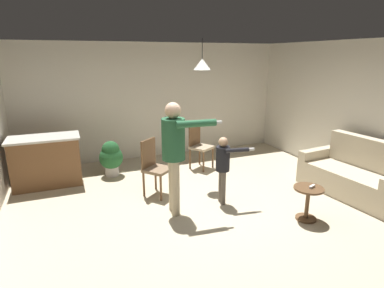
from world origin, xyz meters
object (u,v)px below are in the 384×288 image
object	(u,v)px
dining_chair_by_counter	(199,144)
couch_floral	(355,176)
side_table_by_couch	(308,199)
person_child	(223,163)
dining_chair_near_wall	(154,165)
spare_remote_on_table	(312,187)
potted_plant_corner	(111,157)
kitchen_counter	(46,161)
person_adult	(174,146)

from	to	relation	value
dining_chair_by_counter	couch_floral	bearing A→B (deg)	100.21
side_table_by_couch	person_child	xyz separation A→B (m)	(-0.92, 0.98, 0.38)
dining_chair_near_wall	spare_remote_on_table	xyz separation A→B (m)	(1.92, -1.77, -0.01)
side_table_by_couch	potted_plant_corner	size ratio (longest dim) A/B	0.71
dining_chair_by_counter	spare_remote_on_table	xyz separation A→B (m)	(0.64, -2.76, -0.01)
dining_chair_by_counter	kitchen_counter	bearing A→B (deg)	-34.46
kitchen_counter	dining_chair_near_wall	xyz separation A→B (m)	(1.78, -1.17, 0.07)
potted_plant_corner	couch_floral	bearing A→B (deg)	-32.94
side_table_by_couch	person_adult	bearing A→B (deg)	151.45
side_table_by_couch	person_adult	distance (m)	2.15
person_adult	kitchen_counter	bearing A→B (deg)	-130.27
kitchen_counter	couch_floral	bearing A→B (deg)	-25.97
dining_chair_by_counter	person_child	bearing A→B (deg)	48.64
couch_floral	side_table_by_couch	xyz separation A→B (m)	(-1.43, -0.44, -0.00)
person_child	dining_chair_near_wall	size ratio (longest dim) A/B	1.14
person_adult	dining_chair_near_wall	size ratio (longest dim) A/B	1.75
side_table_by_couch	dining_chair_near_wall	world-z (taller)	dining_chair_near_wall
person_adult	person_child	bearing A→B (deg)	97.18
person_child	dining_chair_by_counter	distance (m)	1.80
person_child	potted_plant_corner	world-z (taller)	person_child
person_child	dining_chair_by_counter	size ratio (longest dim) A/B	1.14
couch_floral	side_table_by_couch	world-z (taller)	couch_floral
couch_floral	person_child	bearing A→B (deg)	71.46
dining_chair_near_wall	person_child	bearing A→B (deg)	102.13
person_child	dining_chair_near_wall	bearing A→B (deg)	-119.53
spare_remote_on_table	dining_chair_by_counter	bearing A→B (deg)	103.07
couch_floral	person_adult	bearing A→B (deg)	75.26
side_table_by_couch	dining_chair_near_wall	xyz separation A→B (m)	(-1.88, 1.75, 0.22)
person_child	potted_plant_corner	size ratio (longest dim) A/B	1.55
side_table_by_couch	potted_plant_corner	xyz separation A→B (m)	(-2.46, 2.96, 0.08)
person_child	spare_remote_on_table	world-z (taller)	person_child
potted_plant_corner	dining_chair_near_wall	bearing A→B (deg)	-64.40
person_adult	dining_chair_by_counter	distance (m)	2.20
person_adult	dining_chair_by_counter	world-z (taller)	person_adult
couch_floral	side_table_by_couch	bearing A→B (deg)	101.48
person_child	spare_remote_on_table	bearing A→B (deg)	52.59
potted_plant_corner	spare_remote_on_table	distance (m)	3.89
side_table_by_couch	dining_chair_by_counter	size ratio (longest dim) A/B	0.52
dining_chair_near_wall	spare_remote_on_table	size ratio (longest dim) A/B	7.69
person_child	dining_chair_by_counter	world-z (taller)	person_child
person_child	kitchen_counter	bearing A→B (deg)	-116.22
dining_chair_by_counter	spare_remote_on_table	distance (m)	2.84
dining_chair_by_counter	potted_plant_corner	distance (m)	1.88
dining_chair_by_counter	potted_plant_corner	world-z (taller)	dining_chair_by_counter
couch_floral	kitchen_counter	size ratio (longest dim) A/B	1.49
person_adult	person_child	xyz separation A→B (m)	(0.85, 0.02, -0.38)
person_child	potted_plant_corner	xyz separation A→B (m)	(-1.54, 1.98, -0.30)
couch_floral	dining_chair_by_counter	xyz separation A→B (m)	(-2.04, 2.31, 0.21)
kitchen_counter	side_table_by_couch	distance (m)	4.69
person_adult	dining_chair_by_counter	xyz separation A→B (m)	(1.16, 1.78, -0.54)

